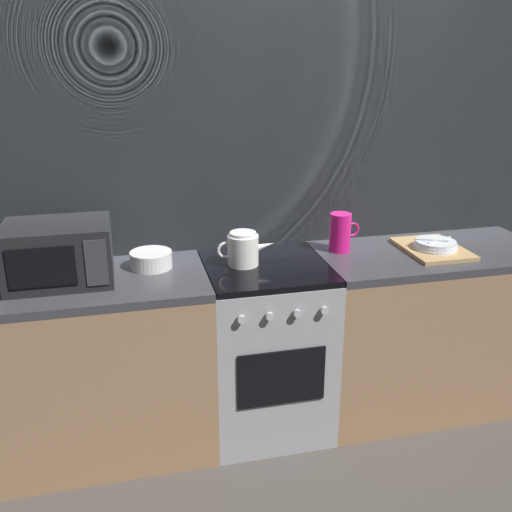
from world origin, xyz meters
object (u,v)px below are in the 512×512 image
Objects in this scene: microwave at (59,253)px; mixing_bowl at (151,260)px; kettle at (243,249)px; dish_pile at (434,247)px; pitcher at (340,232)px; stove_unit at (266,347)px.

microwave is 2.30× the size of mixing_bowl.
kettle is at bearing 0.80° from microwave.
dish_pile is at bearing -2.34° from kettle.
pitcher is 0.49m from dish_pile.
dish_pile is at bearing -0.90° from microwave.
kettle is (0.84, 0.01, -0.05)m from microwave.
stove_unit is 0.74m from mixing_bowl.
mixing_bowl is at bearing 171.35° from kettle.
stove_unit is 4.50× the size of mixing_bowl.
stove_unit is at bearing -1.04° from microwave.
pitcher is at bearing 165.04° from dish_pile.
pitcher reaches higher than dish_pile.
kettle is 0.54m from pitcher.
microwave is 2.30× the size of pitcher.
kettle is at bearing 164.82° from stove_unit.
kettle is at bearing -8.65° from mixing_bowl.
dish_pile is at bearing -0.75° from stove_unit.
dish_pile is (1.44, -0.11, -0.02)m from mixing_bowl.
mixing_bowl is at bearing 10.90° from microwave.
microwave is 0.43m from mixing_bowl.
pitcher is (0.42, 0.11, 0.55)m from stove_unit.
microwave is at bearing 179.10° from dish_pile.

